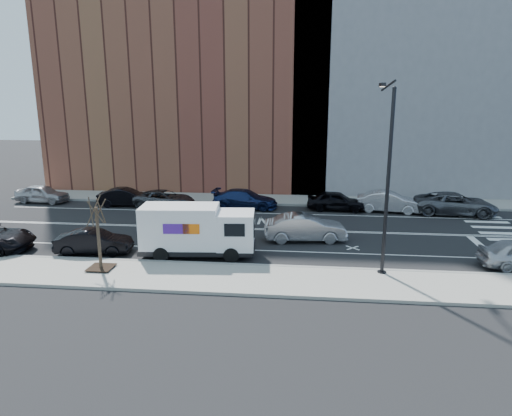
% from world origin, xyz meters
% --- Properties ---
extents(ground, '(120.00, 120.00, 0.00)m').
position_xyz_m(ground, '(0.00, 0.00, 0.00)').
color(ground, black).
rests_on(ground, ground).
extents(sidewalk_near, '(44.00, 3.60, 0.15)m').
position_xyz_m(sidewalk_near, '(0.00, -8.80, 0.07)').
color(sidewalk_near, gray).
rests_on(sidewalk_near, ground).
extents(sidewalk_far, '(44.00, 3.60, 0.15)m').
position_xyz_m(sidewalk_far, '(0.00, 8.80, 0.07)').
color(sidewalk_far, gray).
rests_on(sidewalk_far, ground).
extents(curb_near, '(44.00, 0.25, 0.17)m').
position_xyz_m(curb_near, '(0.00, -7.00, 0.08)').
color(curb_near, gray).
rests_on(curb_near, ground).
extents(curb_far, '(44.00, 0.25, 0.17)m').
position_xyz_m(curb_far, '(0.00, 7.00, 0.08)').
color(curb_far, gray).
rests_on(curb_far, ground).
extents(crosswalk, '(3.00, 14.00, 0.01)m').
position_xyz_m(crosswalk, '(16.00, 0.00, 0.00)').
color(crosswalk, white).
rests_on(crosswalk, ground).
extents(road_markings, '(40.00, 8.60, 0.01)m').
position_xyz_m(road_markings, '(0.00, 0.00, 0.00)').
color(road_markings, white).
rests_on(road_markings, ground).
extents(bldg_brick, '(26.00, 10.00, 22.00)m').
position_xyz_m(bldg_brick, '(-8.00, 15.60, 11.00)').
color(bldg_brick, brown).
rests_on(bldg_brick, ground).
extents(bldg_concrete, '(20.00, 10.00, 26.00)m').
position_xyz_m(bldg_concrete, '(12.00, 15.60, 13.00)').
color(bldg_concrete, slate).
rests_on(bldg_concrete, ground).
extents(streetlight, '(0.44, 4.02, 9.34)m').
position_xyz_m(streetlight, '(7.00, -6.91, 5.08)').
color(streetlight, black).
rests_on(streetlight, ground).
extents(street_tree, '(1.20, 1.20, 3.75)m').
position_xyz_m(street_tree, '(-7.00, -8.40, 1.45)').
color(street_tree, black).
rests_on(street_tree, ground).
extents(fedex_van, '(6.40, 2.62, 2.86)m').
position_xyz_m(fedex_van, '(-2.70, -5.60, 1.50)').
color(fedex_van, black).
rests_on(fedex_van, ground).
extents(far_parked_a, '(4.52, 2.13, 1.49)m').
position_xyz_m(far_parked_a, '(-18.61, 6.06, 0.75)').
color(far_parked_a, '#9F9EA3').
rests_on(far_parked_a, ground).
extents(far_parked_b, '(4.54, 2.07, 1.44)m').
position_xyz_m(far_parked_b, '(-11.20, 5.63, 0.72)').
color(far_parked_b, black).
rests_on(far_parked_b, ground).
extents(far_parked_c, '(5.03, 2.69, 1.35)m').
position_xyz_m(far_parked_c, '(-8.00, 5.54, 0.67)').
color(far_parked_c, '#414247').
rests_on(far_parked_c, ground).
extents(far_parked_d, '(5.29, 2.54, 1.49)m').
position_xyz_m(far_parked_d, '(-1.50, 5.82, 0.74)').
color(far_parked_d, '#15224C').
rests_on(far_parked_d, ground).
extents(far_parked_e, '(4.55, 2.06, 1.52)m').
position_xyz_m(far_parked_e, '(5.60, 5.86, 0.76)').
color(far_parked_e, black).
rests_on(far_parked_e, ground).
extents(far_parked_f, '(5.01, 2.31, 1.59)m').
position_xyz_m(far_parked_f, '(9.58, 5.79, 0.80)').
color(far_parked_f, silver).
rests_on(far_parked_f, ground).
extents(far_parked_g, '(6.16, 3.33, 1.64)m').
position_xyz_m(far_parked_g, '(14.40, 5.51, 0.82)').
color(far_parked_g, '#4F5157').
rests_on(far_parked_g, ground).
extents(driving_sedan, '(5.13, 2.31, 1.64)m').
position_xyz_m(driving_sedan, '(3.21, -2.14, 0.82)').
color(driving_sedan, '#99999D').
rests_on(driving_sedan, ground).
extents(near_parked_rear_a, '(4.30, 1.96, 1.37)m').
position_xyz_m(near_parked_rear_a, '(-8.57, -5.78, 0.68)').
color(near_parked_rear_a, black).
rests_on(near_parked_rear_a, ground).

